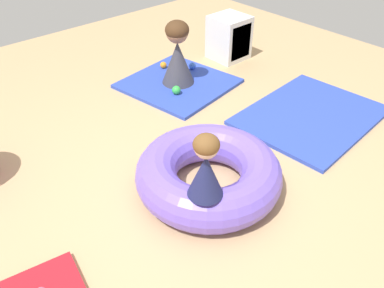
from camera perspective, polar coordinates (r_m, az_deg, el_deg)
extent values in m
plane|color=tan|center=(3.35, -0.70, -6.56)|extent=(8.00, 8.00, 0.00)
cube|color=#2D47B7|center=(4.40, 16.42, 3.85)|extent=(1.54, 1.23, 0.04)
cube|color=#2D47B7|center=(4.85, -1.95, 8.55)|extent=(1.28, 1.30, 0.04)
torus|color=#7056D1|center=(3.25, 2.35, -4.16)|extent=(1.18, 1.18, 0.33)
cone|color=navy|center=(2.73, 1.93, -4.44)|extent=(0.35, 0.35, 0.33)
sphere|color=beige|center=(2.58, 2.04, -0.36)|extent=(0.17, 0.17, 0.17)
ellipsoid|color=brown|center=(2.57, 2.04, -0.07)|extent=(0.18, 0.18, 0.14)
cone|color=#383842|center=(4.73, -2.02, 11.42)|extent=(0.53, 0.53, 0.50)
sphere|color=#936647|center=(4.59, -2.12, 15.53)|extent=(0.25, 0.25, 0.25)
ellipsoid|color=#472D19|center=(4.58, -2.13, 15.82)|extent=(0.27, 0.27, 0.21)
sphere|color=blue|center=(5.12, 0.05, 10.97)|extent=(0.09, 0.09, 0.09)
sphere|color=orange|center=(5.17, -4.07, 11.08)|extent=(0.08, 0.08, 0.08)
sphere|color=green|center=(4.56, -2.24, 7.63)|extent=(0.10, 0.10, 0.10)
cube|color=silver|center=(5.47, 5.24, 14.77)|extent=(0.44, 0.44, 0.56)
cube|color=#2D2D33|center=(5.40, 6.19, 14.39)|extent=(0.34, 0.20, 0.44)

